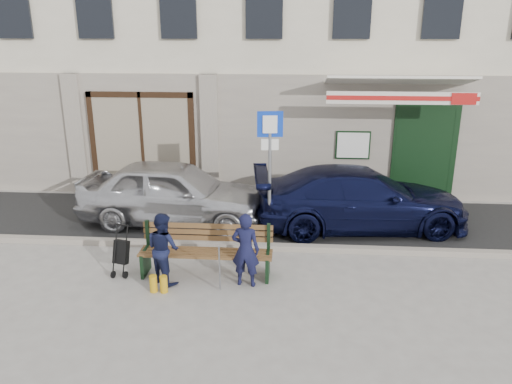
# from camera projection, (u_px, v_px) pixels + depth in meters

# --- Properties ---
(ground) EXTENTS (80.00, 80.00, 0.00)m
(ground) POSITION_uv_depth(u_px,v_px,m) (246.00, 285.00, 8.77)
(ground) COLOR #9E9991
(ground) RESTS_ON ground
(asphalt_lane) EXTENTS (60.00, 3.20, 0.01)m
(asphalt_lane) POSITION_uv_depth(u_px,v_px,m) (258.00, 220.00, 11.71)
(asphalt_lane) COLOR #282828
(asphalt_lane) RESTS_ON ground
(curb) EXTENTS (60.00, 0.18, 0.12)m
(curb) POSITION_uv_depth(u_px,v_px,m) (253.00, 246.00, 10.18)
(curb) COLOR #9E9384
(curb) RESTS_ON ground
(building) EXTENTS (20.00, 8.27, 10.00)m
(building) POSITION_uv_depth(u_px,v_px,m) (271.00, 5.00, 15.23)
(building) COLOR beige
(building) RESTS_ON ground
(car_silver) EXTENTS (4.43, 2.05, 1.47)m
(car_silver) POSITION_uv_depth(u_px,v_px,m) (174.00, 193.00, 11.36)
(car_silver) COLOR silver
(car_silver) RESTS_ON ground
(car_navy) EXTENTS (4.93, 2.44, 1.38)m
(car_navy) POSITION_uv_depth(u_px,v_px,m) (360.00, 199.00, 11.11)
(car_navy) COLOR black
(car_navy) RESTS_ON ground
(parking_sign) EXTENTS (0.51, 0.10, 2.76)m
(parking_sign) POSITION_uv_depth(u_px,v_px,m) (270.00, 156.00, 10.00)
(parking_sign) COLOR gray
(parking_sign) RESTS_ON ground
(bench) EXTENTS (2.40, 1.17, 0.98)m
(bench) POSITION_uv_depth(u_px,v_px,m) (203.00, 252.00, 8.99)
(bench) COLOR brown
(bench) RESTS_ON ground
(man) EXTENTS (0.52, 0.37, 1.34)m
(man) POSITION_uv_depth(u_px,v_px,m) (246.00, 250.00, 8.58)
(man) COLOR black
(man) RESTS_ON ground
(woman) EXTENTS (0.79, 0.77, 1.29)m
(woman) POSITION_uv_depth(u_px,v_px,m) (163.00, 248.00, 8.71)
(woman) COLOR #121733
(woman) RESTS_ON ground
(stroller) EXTENTS (0.32, 0.42, 0.93)m
(stroller) POSITION_uv_depth(u_px,v_px,m) (121.00, 253.00, 9.06)
(stroller) COLOR black
(stroller) RESTS_ON ground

